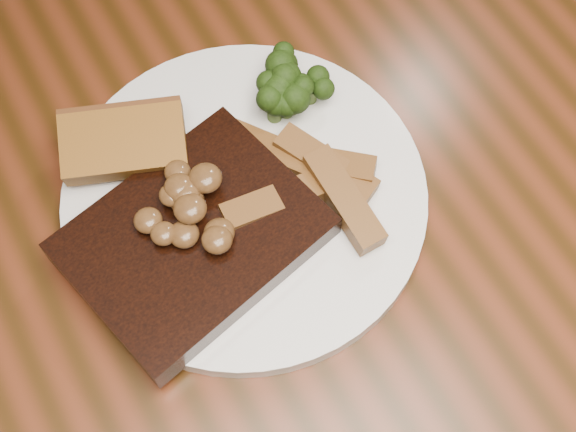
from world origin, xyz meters
name	(u,v)px	position (x,y,z in m)	size (l,w,h in m)	color
dining_table	(280,296)	(0.00, 0.00, 0.66)	(1.60, 0.90, 0.75)	#4D200F
chair_far	(84,34)	(-0.01, 0.54, 0.44)	(0.42, 0.42, 0.82)	black
plate	(245,198)	(0.00, 0.06, 0.76)	(0.30, 0.30, 0.01)	silver
steak	(193,239)	(-0.06, 0.03, 0.78)	(0.18, 0.14, 0.03)	black
steak_bone	(231,309)	(-0.06, -0.03, 0.77)	(0.15, 0.01, 0.02)	#B9B290
mushroom_pile	(191,206)	(-0.05, 0.05, 0.80)	(0.07, 0.07, 0.03)	brown
garlic_bread	(128,156)	(-0.07, 0.13, 0.77)	(0.10, 0.05, 0.02)	brown
potato_wedges	(309,176)	(0.05, 0.04, 0.77)	(0.11, 0.11, 0.02)	brown
broccoli_cluster	(288,88)	(0.07, 0.12, 0.78)	(0.07, 0.07, 0.04)	#1C340B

